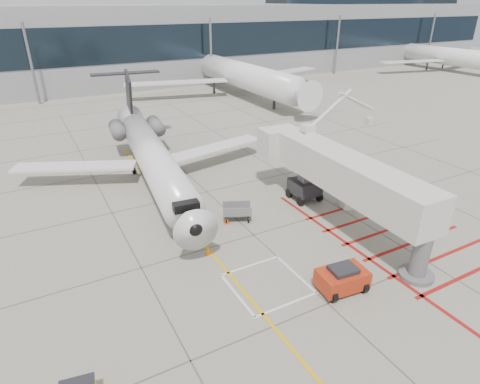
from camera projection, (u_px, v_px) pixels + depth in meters
ground_plane at (286, 265)px, 24.87m from camera, size 260.00×260.00×0.00m
regional_jet at (157, 149)px, 32.39m from camera, size 27.29×32.82×7.95m
jet_bridge at (354, 185)px, 27.14m from camera, size 8.88×17.81×7.02m
pushback_tug at (342, 278)px, 22.45m from camera, size 2.89×1.98×1.59m
baggage_cart at (237, 212)px, 29.74m from camera, size 2.43×2.06×1.31m
ground_power_unit at (358, 193)px, 31.70m from camera, size 3.00×2.33×2.09m
cone_nose at (208, 250)px, 25.87m from camera, size 0.38×0.38×0.53m
cone_side at (227, 220)px, 29.39m from camera, size 0.41×0.41×0.56m
terminal_building at (133, 43)px, 81.59m from camera, size 180.00×28.00×14.00m
terminal_glass_band at (154, 43)px, 70.03m from camera, size 180.00×0.10×6.00m
terminal_dome at (359, 4)px, 104.37m from camera, size 40.00×28.00×28.00m
bg_aircraft_c at (235, 57)px, 67.55m from camera, size 37.35×41.50×12.45m
bg_aircraft_e at (447, 44)px, 91.29m from camera, size 34.24×38.04×11.41m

